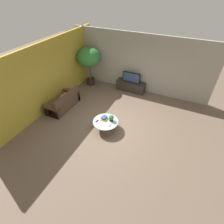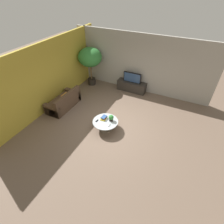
{
  "view_description": "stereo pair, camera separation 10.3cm",
  "coord_description": "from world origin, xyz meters",
  "px_view_note": "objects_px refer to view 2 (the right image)",
  "views": [
    {
      "loc": [
        2.41,
        -5.14,
        5.12
      ],
      "look_at": [
        -0.05,
        0.09,
        0.55
      ],
      "focal_mm": 28.0,
      "sensor_mm": 36.0,
      "label": 1
    },
    {
      "loc": [
        2.51,
        -5.09,
        5.12
      ],
      "look_at": [
        -0.05,
        0.09,
        0.55
      ],
      "focal_mm": 28.0,
      "sensor_mm": 36.0,
      "label": 2
    }
  ],
  "objects_px": {
    "potted_plant_tabletop": "(111,118)",
    "media_console": "(132,86)",
    "coffee_table": "(105,123)",
    "potted_palm_tall": "(90,58)",
    "television": "(132,78)",
    "couch_by_wall": "(64,102)"
  },
  "relations": [
    {
      "from": "television",
      "to": "potted_palm_tall",
      "type": "distance_m",
      "value": 2.5
    },
    {
      "from": "couch_by_wall",
      "to": "potted_plant_tabletop",
      "type": "relative_size",
      "value": 6.25
    },
    {
      "from": "potted_palm_tall",
      "to": "potted_plant_tabletop",
      "type": "relative_size",
      "value": 7.67
    },
    {
      "from": "couch_by_wall",
      "to": "potted_plant_tabletop",
      "type": "xyz_separation_m",
      "value": [
        2.71,
        -0.33,
        0.27
      ]
    },
    {
      "from": "potted_palm_tall",
      "to": "television",
      "type": "bearing_deg",
      "value": 7.99
    },
    {
      "from": "coffee_table",
      "to": "potted_plant_tabletop",
      "type": "height_order",
      "value": "potted_plant_tabletop"
    },
    {
      "from": "media_console",
      "to": "coffee_table",
      "type": "height_order",
      "value": "media_console"
    },
    {
      "from": "coffee_table",
      "to": "potted_palm_tall",
      "type": "xyz_separation_m",
      "value": [
        -2.51,
        3.02,
        1.28
      ]
    },
    {
      "from": "potted_plant_tabletop",
      "to": "media_console",
      "type": "bearing_deg",
      "value": 96.09
    },
    {
      "from": "coffee_table",
      "to": "potted_plant_tabletop",
      "type": "xyz_separation_m",
      "value": [
        0.19,
        0.14,
        0.27
      ]
    },
    {
      "from": "media_console",
      "to": "coffee_table",
      "type": "bearing_deg",
      "value": -87.42
    },
    {
      "from": "media_console",
      "to": "potted_palm_tall",
      "type": "xyz_separation_m",
      "value": [
        -2.36,
        -0.33,
        1.29
      ]
    },
    {
      "from": "media_console",
      "to": "potted_palm_tall",
      "type": "bearing_deg",
      "value": -171.97
    },
    {
      "from": "coffee_table",
      "to": "potted_palm_tall",
      "type": "height_order",
      "value": "potted_palm_tall"
    },
    {
      "from": "couch_by_wall",
      "to": "television",
      "type": "bearing_deg",
      "value": 140.64
    },
    {
      "from": "television",
      "to": "potted_palm_tall",
      "type": "xyz_separation_m",
      "value": [
        -2.36,
        -0.33,
        0.77
      ]
    },
    {
      "from": "potted_plant_tabletop",
      "to": "coffee_table",
      "type": "bearing_deg",
      "value": -143.8
    },
    {
      "from": "couch_by_wall",
      "to": "potted_plant_tabletop",
      "type": "height_order",
      "value": "couch_by_wall"
    },
    {
      "from": "media_console",
      "to": "potted_plant_tabletop",
      "type": "relative_size",
      "value": 5.76
    },
    {
      "from": "couch_by_wall",
      "to": "coffee_table",
      "type": "bearing_deg",
      "value": 79.44
    },
    {
      "from": "coffee_table",
      "to": "potted_plant_tabletop",
      "type": "distance_m",
      "value": 0.36
    },
    {
      "from": "television",
      "to": "couch_by_wall",
      "type": "bearing_deg",
      "value": -129.36
    }
  ]
}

